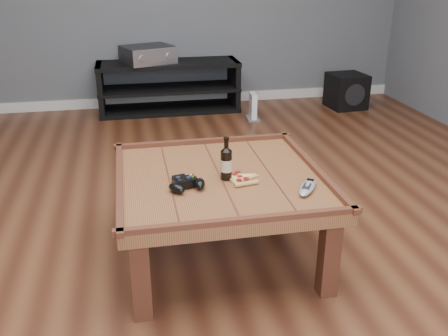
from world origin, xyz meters
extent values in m
plane|color=#411F12|center=(0.00, 0.00, 0.00)|extent=(6.00, 6.00, 0.00)
cube|color=silver|center=(0.00, 2.99, 0.05)|extent=(5.00, 0.02, 0.10)
cube|color=brown|center=(0.00, 0.00, 0.42)|extent=(1.00, 1.00, 0.06)
cube|color=#3B1B10|center=(-0.42, -0.42, 0.20)|extent=(0.08, 0.08, 0.39)
cube|color=#3B1B10|center=(0.42, -0.42, 0.20)|extent=(0.08, 0.08, 0.39)
cube|color=#3B1B10|center=(-0.42, 0.42, 0.20)|extent=(0.08, 0.08, 0.39)
cube|color=#3B1B10|center=(0.42, 0.42, 0.20)|extent=(0.08, 0.08, 0.39)
cube|color=#3B1B10|center=(0.00, 0.48, 0.46)|extent=(1.03, 0.03, 0.03)
cube|color=#3B1B10|center=(0.00, -0.48, 0.46)|extent=(1.03, 0.03, 0.03)
cube|color=#3B1B10|center=(0.48, 0.00, 0.46)|extent=(0.03, 1.03, 0.03)
cube|color=#3B1B10|center=(-0.48, 0.00, 0.46)|extent=(0.03, 1.03, 0.03)
cube|color=black|center=(0.00, 2.75, 0.48)|extent=(1.40, 0.45, 0.04)
cube|color=black|center=(0.00, 2.75, 0.23)|extent=(1.40, 0.45, 0.03)
cube|color=black|center=(0.00, 2.75, 0.02)|extent=(1.40, 0.45, 0.04)
cube|color=black|center=(-0.67, 2.75, 0.25)|extent=(0.05, 0.44, 0.50)
cube|color=black|center=(0.67, 2.75, 0.25)|extent=(0.05, 0.44, 0.50)
cylinder|color=black|center=(0.02, -0.04, 0.52)|extent=(0.05, 0.05, 0.15)
cone|color=black|center=(0.02, -0.04, 0.61)|extent=(0.05, 0.05, 0.03)
cylinder|color=black|center=(0.02, -0.04, 0.63)|extent=(0.02, 0.02, 0.05)
cylinder|color=black|center=(0.02, -0.04, 0.66)|extent=(0.03, 0.03, 0.01)
cylinder|color=#C1AB8B|center=(0.02, -0.04, 0.52)|extent=(0.06, 0.06, 0.06)
cube|color=black|center=(-0.18, -0.10, 0.48)|extent=(0.12, 0.09, 0.04)
ellipsoid|color=black|center=(-0.23, -0.15, 0.47)|extent=(0.10, 0.10, 0.04)
ellipsoid|color=black|center=(-0.12, -0.12, 0.47)|extent=(0.06, 0.10, 0.04)
cylinder|color=black|center=(-0.22, -0.09, 0.50)|extent=(0.02, 0.02, 0.01)
cylinder|color=black|center=(-0.17, -0.10, 0.50)|extent=(0.02, 0.02, 0.01)
cylinder|color=yellow|center=(-0.15, -0.07, 0.50)|extent=(0.01, 0.01, 0.01)
cylinder|color=red|center=(-0.14, -0.08, 0.50)|extent=(0.01, 0.01, 0.01)
cylinder|color=#0C33CC|center=(-0.16, -0.08, 0.50)|extent=(0.01, 0.01, 0.01)
cylinder|color=#0C9919|center=(-0.15, -0.09, 0.50)|extent=(0.01, 0.01, 0.01)
cylinder|color=tan|center=(0.10, -0.14, 0.46)|extent=(0.12, 0.04, 0.02)
cylinder|color=maroon|center=(0.07, -0.10, 0.47)|extent=(0.03, 0.03, 0.00)
cylinder|color=maroon|center=(0.11, -0.08, 0.47)|extent=(0.03, 0.03, 0.00)
cylinder|color=maroon|center=(0.09, -0.06, 0.47)|extent=(0.03, 0.03, 0.00)
cylinder|color=maroon|center=(0.07, -0.03, 0.47)|extent=(0.03, 0.03, 0.00)
cylinder|color=maroon|center=(0.09, 0.00, 0.47)|extent=(0.03, 0.03, 0.00)
cube|color=black|center=(-0.19, -0.03, 0.46)|extent=(0.09, 0.13, 0.01)
cube|color=black|center=(-0.20, 0.00, 0.46)|extent=(0.06, 0.06, 0.00)
cube|color=black|center=(-0.18, -0.06, 0.46)|extent=(0.06, 0.06, 0.00)
ellipsoid|color=gray|center=(0.37, -0.24, 0.46)|extent=(0.16, 0.21, 0.03)
cube|color=black|center=(0.40, -0.19, 0.48)|extent=(0.04, 0.04, 0.00)
cube|color=black|center=(0.36, -0.25, 0.48)|extent=(0.07, 0.08, 0.00)
cube|color=black|center=(-0.19, 2.75, 0.58)|extent=(0.56, 0.51, 0.16)
cube|color=#A8ABB2|center=(-0.13, 2.57, 0.58)|extent=(0.43, 0.17, 0.16)
cylinder|color=#A8ABB2|center=(-0.25, 2.52, 0.58)|extent=(0.06, 0.04, 0.06)
cylinder|color=#A8ABB2|center=(0.01, 2.62, 0.58)|extent=(0.06, 0.04, 0.06)
cube|color=black|center=(1.82, 2.52, 0.18)|extent=(0.38, 0.38, 0.35)
cylinder|color=black|center=(1.83, 2.35, 0.18)|extent=(0.22, 0.03, 0.22)
cube|color=slate|center=(0.76, 2.30, 0.01)|extent=(0.13, 0.21, 0.02)
cube|color=white|center=(0.76, 2.30, 0.14)|extent=(0.07, 0.18, 0.24)
camera|label=1|loc=(-0.42, -2.21, 1.44)|focal=40.00mm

